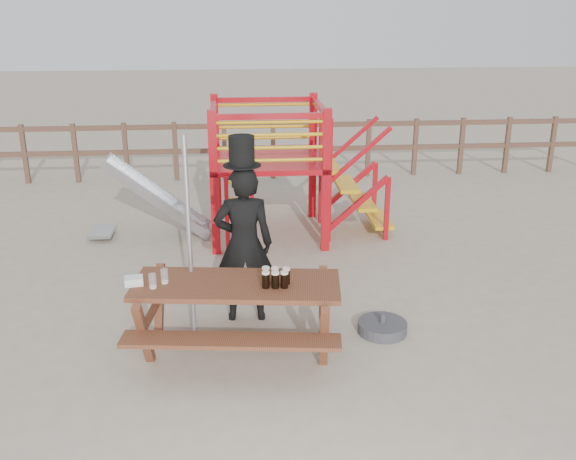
% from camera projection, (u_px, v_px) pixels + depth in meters
% --- Properties ---
extents(ground, '(60.00, 60.00, 0.00)m').
position_uv_depth(ground, '(268.00, 348.00, 6.85)').
color(ground, tan).
rests_on(ground, ground).
extents(back_fence, '(15.09, 0.09, 1.20)m').
position_uv_depth(back_fence, '(249.00, 144.00, 13.17)').
color(back_fence, brown).
rests_on(back_fence, ground).
extents(playground_fort, '(4.71, 1.84, 2.10)m').
position_uv_depth(playground_fort, '(263.00, 168.00, 9.86)').
color(playground_fort, '#B40C14').
rests_on(playground_fort, ground).
extents(picnic_table, '(2.24, 1.68, 0.81)m').
position_uv_depth(picnic_table, '(237.00, 309.00, 6.57)').
color(picnic_table, brown).
rests_on(picnic_table, ground).
extents(man_with_hat, '(0.66, 0.44, 2.15)m').
position_uv_depth(man_with_hat, '(244.00, 240.00, 7.19)').
color(man_with_hat, black).
rests_on(man_with_hat, ground).
extents(metal_pole, '(0.05, 0.05, 2.26)m').
position_uv_depth(metal_pole, '(189.00, 242.00, 6.65)').
color(metal_pole, '#B2B2B7').
rests_on(metal_pole, ground).
extents(parasol_base, '(0.55, 0.55, 0.23)m').
position_uv_depth(parasol_base, '(382.00, 327.00, 7.15)').
color(parasol_base, '#3B3B41').
rests_on(parasol_base, ground).
extents(paper_bag, '(0.20, 0.16, 0.08)m').
position_uv_depth(paper_bag, '(134.00, 281.00, 6.42)').
color(paper_bag, white).
rests_on(paper_bag, picnic_table).
extents(stout_pints, '(0.29, 0.21, 0.17)m').
position_uv_depth(stout_pints, '(275.00, 277.00, 6.39)').
color(stout_pints, black).
rests_on(stout_pints, picnic_table).
extents(empty_glasses, '(0.18, 0.18, 0.15)m').
position_uv_depth(empty_glasses, '(159.00, 279.00, 6.39)').
color(empty_glasses, silver).
rests_on(empty_glasses, picnic_table).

